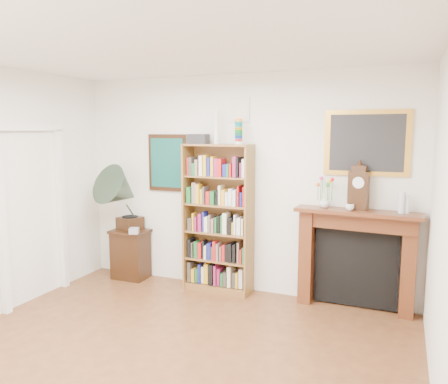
% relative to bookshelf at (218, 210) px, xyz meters
% --- Properties ---
extents(room, '(4.51, 5.01, 2.81)m').
position_rel_bookshelf_xyz_m(room, '(0.23, -2.32, 0.32)').
color(room, '#59301B').
rests_on(room, ground).
extents(door_casing, '(0.08, 1.02, 2.17)m').
position_rel_bookshelf_xyz_m(door_casing, '(-1.97, -1.12, 0.19)').
color(door_casing, white).
rests_on(door_casing, left_wall).
extents(teal_poster, '(0.58, 0.04, 0.78)m').
position_rel_bookshelf_xyz_m(teal_poster, '(-0.82, 0.16, 0.58)').
color(teal_poster, black).
rests_on(teal_poster, back_wall).
extents(small_picture, '(0.26, 0.04, 0.30)m').
position_rel_bookshelf_xyz_m(small_picture, '(0.23, 0.16, 1.28)').
color(small_picture, white).
rests_on(small_picture, back_wall).
extents(gilt_painting, '(0.95, 0.04, 0.75)m').
position_rel_bookshelf_xyz_m(gilt_painting, '(1.78, 0.16, 0.88)').
color(gilt_painting, gold).
rests_on(gilt_painting, back_wall).
extents(bookshelf, '(0.89, 0.34, 2.21)m').
position_rel_bookshelf_xyz_m(bookshelf, '(0.00, 0.00, 0.00)').
color(bookshelf, brown).
rests_on(bookshelf, floor).
extents(side_cabinet, '(0.52, 0.38, 0.70)m').
position_rel_bookshelf_xyz_m(side_cabinet, '(-1.34, -0.03, -0.73)').
color(side_cabinet, black).
rests_on(side_cabinet, floor).
extents(fireplace, '(1.43, 0.42, 1.19)m').
position_rel_bookshelf_xyz_m(fireplace, '(1.73, 0.07, -0.37)').
color(fireplace, '#522313').
rests_on(fireplace, floor).
extents(gramophone, '(0.75, 0.85, 0.95)m').
position_rel_bookshelf_xyz_m(gramophone, '(-1.37, -0.14, 0.16)').
color(gramophone, black).
rests_on(gramophone, side_cabinet).
extents(cd_stack, '(0.15, 0.15, 0.08)m').
position_rel_bookshelf_xyz_m(cd_stack, '(-1.16, -0.18, -0.34)').
color(cd_stack, silver).
rests_on(cd_stack, side_cabinet).
extents(mantel_clock, '(0.24, 0.16, 0.51)m').
position_rel_bookshelf_xyz_m(mantel_clock, '(1.72, 0.05, 0.36)').
color(mantel_clock, black).
rests_on(mantel_clock, fireplace).
extents(flower_vase, '(0.17, 0.17, 0.14)m').
position_rel_bookshelf_xyz_m(flower_vase, '(1.35, 0.05, 0.18)').
color(flower_vase, silver).
rests_on(flower_vase, fireplace).
extents(teacup, '(0.13, 0.13, 0.08)m').
position_rel_bookshelf_xyz_m(teacup, '(1.64, -0.02, 0.15)').
color(teacup, white).
rests_on(teacup, fireplace).
extents(bottle_left, '(0.07, 0.07, 0.24)m').
position_rel_bookshelf_xyz_m(bottle_left, '(2.18, 0.01, 0.23)').
color(bottle_left, silver).
rests_on(bottle_left, fireplace).
extents(bottle_right, '(0.06, 0.06, 0.20)m').
position_rel_bookshelf_xyz_m(bottle_right, '(2.24, 0.04, 0.21)').
color(bottle_right, silver).
rests_on(bottle_right, fireplace).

